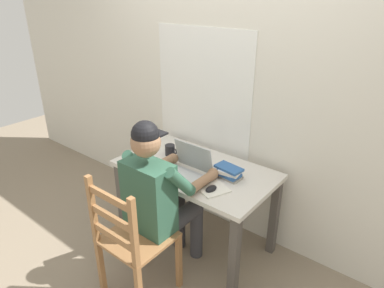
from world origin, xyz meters
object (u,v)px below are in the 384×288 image
object	(u,v)px
coffee_mug_white	(189,152)
computer_mouse	(211,189)
seated_person	(160,194)
landscape_photo_print	(153,161)
wooden_chair	(132,241)
desk	(195,179)
laptop	(187,169)
coffee_mug_dark	(170,150)
book_stack_main	(229,172)

from	to	relation	value
coffee_mug_white	computer_mouse	bearing A→B (deg)	-34.26
seated_person	landscape_photo_print	bearing A→B (deg)	140.46
wooden_chair	desk	bearing A→B (deg)	91.72
laptop	computer_mouse	world-z (taller)	laptop
landscape_photo_print	coffee_mug_white	bearing A→B (deg)	70.27
coffee_mug_dark	landscape_photo_print	distance (m)	0.18
laptop	coffee_mug_white	distance (m)	0.29
seated_person	coffee_mug_dark	world-z (taller)	seated_person
seated_person	book_stack_main	bearing A→B (deg)	59.77
wooden_chair	coffee_mug_dark	distance (m)	0.86
book_stack_main	computer_mouse	bearing A→B (deg)	-87.91
coffee_mug_white	landscape_photo_print	bearing A→B (deg)	-128.94
seated_person	coffee_mug_white	xyz separation A→B (m)	(-0.16, 0.52, 0.07)
coffee_mug_white	laptop	bearing A→B (deg)	-54.46
laptop	book_stack_main	distance (m)	0.31
coffee_mug_white	book_stack_main	distance (m)	0.43
laptop	landscape_photo_print	world-z (taller)	laptop
computer_mouse	coffee_mug_dark	world-z (taller)	coffee_mug_dark
coffee_mug_white	coffee_mug_dark	size ratio (longest dim) A/B	1.03
coffee_mug_dark	computer_mouse	bearing A→B (deg)	-22.08
wooden_chair	laptop	world-z (taller)	wooden_chair
laptop	coffee_mug_white	xyz separation A→B (m)	(-0.17, 0.23, -0.01)
coffee_mug_white	landscape_photo_print	xyz separation A→B (m)	(-0.18, -0.23, -0.05)
computer_mouse	landscape_photo_print	distance (m)	0.62
wooden_chair	coffee_mug_dark	xyz separation A→B (m)	(-0.32, 0.74, 0.29)
desk	wooden_chair	size ratio (longest dim) A/B	1.28
landscape_photo_print	laptop	bearing A→B (deg)	18.33
desk	wooden_chair	bearing A→B (deg)	-88.28
laptop	coffee_mug_white	world-z (taller)	laptop
wooden_chair	laptop	bearing A→B (deg)	89.70
wooden_chair	computer_mouse	bearing A→B (deg)	61.64
laptop	computer_mouse	distance (m)	0.28
desk	wooden_chair	world-z (taller)	wooden_chair
computer_mouse	wooden_chair	bearing A→B (deg)	-118.36
book_stack_main	laptop	bearing A→B (deg)	-147.11
desk	seated_person	distance (m)	0.43
desk	coffee_mug_white	distance (m)	0.23
coffee_mug_white	book_stack_main	size ratio (longest dim) A/B	0.58
desk	laptop	distance (m)	0.21
desk	coffee_mug_white	size ratio (longest dim) A/B	9.96
wooden_chair	book_stack_main	size ratio (longest dim) A/B	4.52
coffee_mug_dark	landscape_photo_print	world-z (taller)	coffee_mug_dark
seated_person	coffee_mug_white	distance (m)	0.55
seated_person	coffee_mug_dark	size ratio (longest dim) A/B	10.59
computer_mouse	coffee_mug_dark	size ratio (longest dim) A/B	0.84
book_stack_main	landscape_photo_print	world-z (taller)	book_stack_main
desk	computer_mouse	distance (m)	0.37
wooden_chair	laptop	distance (m)	0.64
book_stack_main	coffee_mug_white	bearing A→B (deg)	171.20
computer_mouse	landscape_photo_print	world-z (taller)	computer_mouse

